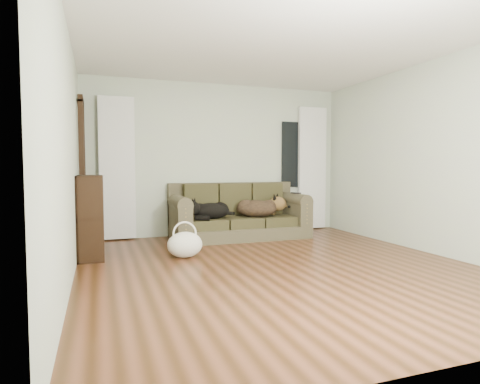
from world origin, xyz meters
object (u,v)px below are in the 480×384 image
object	(u,v)px
dog_black_lab	(209,211)
bookshelf	(91,218)
dog_shepherd	(259,208)
tote_bag	(185,245)
sofa	(240,211)

from	to	relation	value
dog_black_lab	bookshelf	size ratio (longest dim) A/B	0.58
dog_shepherd	tote_bag	xyz separation A→B (m)	(-1.46, -1.06, -0.33)
dog_shepherd	sofa	bearing A→B (deg)	9.02
dog_shepherd	tote_bag	bearing A→B (deg)	61.11
dog_black_lab	bookshelf	distance (m)	1.84
dog_shepherd	dog_black_lab	bearing A→B (deg)	24.84
sofa	bookshelf	world-z (taller)	bookshelf
dog_black_lab	dog_shepherd	world-z (taller)	dog_shepherd
bookshelf	sofa	bearing A→B (deg)	19.56
tote_bag	dog_shepherd	bearing A→B (deg)	35.85
tote_bag	bookshelf	world-z (taller)	bookshelf
dog_shepherd	bookshelf	bearing A→B (deg)	38.01
sofa	bookshelf	xyz separation A→B (m)	(-2.29, -0.68, 0.05)
sofa	dog_black_lab	size ratio (longest dim) A/B	3.62
bookshelf	dog_shepherd	bearing A→B (deg)	15.81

